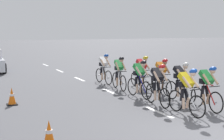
# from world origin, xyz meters

# --- Properties ---
(ground_plane) EXTENTS (160.00, 160.00, 0.00)m
(ground_plane) POSITION_xyz_m (0.00, 0.00, 0.00)
(ground_plane) COLOR #56565B
(lane_markings_centre) EXTENTS (0.14, 21.60, 0.01)m
(lane_markings_centre) POSITION_xyz_m (0.00, 8.64, 0.00)
(lane_markings_centre) COLOR white
(lane_markings_centre) RESTS_ON ground
(cyclist_lead) EXTENTS (0.44, 1.72, 1.56)m
(cyclist_lead) POSITION_xyz_m (0.62, 2.02, 0.79)
(cyclist_lead) COLOR black
(cyclist_lead) RESTS_ON ground
(cyclist_second) EXTENTS (0.43, 1.72, 1.56)m
(cyclist_second) POSITION_xyz_m (1.62, 2.21, 0.79)
(cyclist_second) COLOR black
(cyclist_second) RESTS_ON ground
(cyclist_third) EXTENTS (0.43, 1.72, 1.56)m
(cyclist_third) POSITION_xyz_m (0.48, 3.48, 0.79)
(cyclist_third) COLOR black
(cyclist_third) RESTS_ON ground
(cyclist_fourth) EXTENTS (0.43, 1.72, 1.56)m
(cyclist_fourth) POSITION_xyz_m (1.61, 3.66, 0.79)
(cyclist_fourth) COLOR black
(cyclist_fourth) RESTS_ON ground
(cyclist_fifth) EXTENTS (0.44, 1.72, 1.56)m
(cyclist_fifth) POSITION_xyz_m (0.59, 5.00, 0.79)
(cyclist_fifth) COLOR black
(cyclist_fifth) RESTS_ON ground
(cyclist_sixth) EXTENTS (0.43, 1.72, 1.56)m
(cyclist_sixth) POSITION_xyz_m (1.80, 5.23, 0.79)
(cyclist_sixth) COLOR black
(cyclist_sixth) RESTS_ON ground
(cyclist_seventh) EXTENTS (0.44, 1.72, 1.56)m
(cyclist_seventh) POSITION_xyz_m (0.61, 6.89, 0.79)
(cyclist_seventh) COLOR black
(cyclist_seventh) RESTS_ON ground
(cyclist_eighth) EXTENTS (0.45, 1.72, 1.56)m
(cyclist_eighth) POSITION_xyz_m (1.75, 6.80, 0.79)
(cyclist_eighth) COLOR black
(cyclist_eighth) RESTS_ON ground
(cyclist_ninth) EXTENTS (0.44, 1.72, 1.56)m
(cyclist_ninth) POSITION_xyz_m (0.63, 8.70, 0.79)
(cyclist_ninth) COLOR black
(cyclist_ninth) RESTS_ON ground
(traffic_cone_near) EXTENTS (0.36, 0.36, 0.64)m
(traffic_cone_near) POSITION_xyz_m (-4.10, 1.04, 0.31)
(traffic_cone_near) COLOR black
(traffic_cone_near) RESTS_ON ground
(traffic_cone_mid) EXTENTS (0.36, 0.36, 0.64)m
(traffic_cone_mid) POSITION_xyz_m (-4.28, 5.81, 0.31)
(traffic_cone_mid) COLOR black
(traffic_cone_mid) RESTS_ON ground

